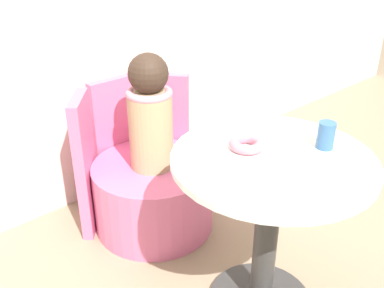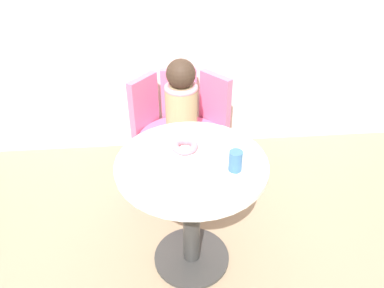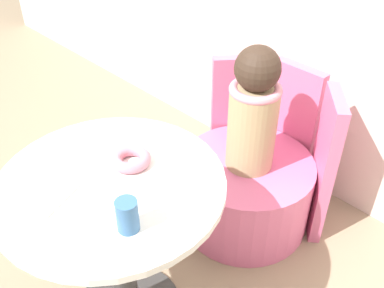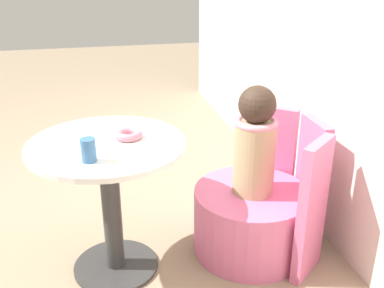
{
  "view_description": "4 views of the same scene",
  "coord_description": "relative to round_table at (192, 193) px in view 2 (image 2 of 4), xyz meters",
  "views": [
    {
      "loc": [
        -1.16,
        -0.86,
        1.41
      ],
      "look_at": [
        -0.11,
        0.32,
        0.6
      ],
      "focal_mm": 42.0,
      "sensor_mm": 36.0,
      "label": 1
    },
    {
      "loc": [
        -0.18,
        -1.4,
        1.71
      ],
      "look_at": [
        -0.04,
        0.24,
        0.57
      ],
      "focal_mm": 35.0,
      "sensor_mm": 36.0,
      "label": 2
    },
    {
      "loc": [
        0.83,
        -0.59,
        1.58
      ],
      "look_at": [
        -0.07,
        0.31,
        0.63
      ],
      "focal_mm": 42.0,
      "sensor_mm": 36.0,
      "label": 3
    },
    {
      "loc": [
        1.8,
        -0.09,
        1.44
      ],
      "look_at": [
        -0.1,
        0.35,
        0.61
      ],
      "focal_mm": 42.0,
      "sensor_mm": 36.0,
      "label": 4
    }
  ],
  "objects": [
    {
      "name": "round_table",
      "position": [
        0.0,
        0.0,
        0.0
      ],
      "size": [
        0.71,
        0.71,
        0.68
      ],
      "color": "#333333",
      "rests_on": "ground_plane"
    },
    {
      "name": "donut",
      "position": [
        -0.02,
        0.1,
        0.21
      ],
      "size": [
        0.13,
        0.13,
        0.04
      ],
      "color": "pink",
      "rests_on": "round_table"
    },
    {
      "name": "child_figure",
      "position": [
        -0.0,
        0.7,
        0.13
      ],
      "size": [
        0.21,
        0.21,
        0.55
      ],
      "color": "tan",
      "rests_on": "tub_chair"
    },
    {
      "name": "ground_plane",
      "position": [
        0.06,
        0.05,
        -0.48
      ],
      "size": [
        12.0,
        12.0,
        0.0
      ],
      "primitive_type": "plane",
      "color": "gray"
    },
    {
      "name": "paper_napkin",
      "position": [
        -0.1,
        -0.17,
        0.2
      ],
      "size": [
        0.2,
        0.2,
        0.01
      ],
      "color": "white",
      "rests_on": "round_table"
    },
    {
      "name": "cup",
      "position": [
        0.19,
        -0.08,
        0.24
      ],
      "size": [
        0.06,
        0.06,
        0.1
      ],
      "color": "#386699",
      "rests_on": "round_table"
    },
    {
      "name": "tub_chair",
      "position": [
        -0.0,
        0.7,
        -0.31
      ],
      "size": [
        0.59,
        0.59,
        0.34
      ],
      "color": "#DB6693",
      "rests_on": "ground_plane"
    },
    {
      "name": "booth_backrest",
      "position": [
        -0.0,
        0.94,
        -0.14
      ],
      "size": [
        0.69,
        0.25,
        0.69
      ],
      "color": "#DB6693",
      "rests_on": "ground_plane"
    }
  ]
}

